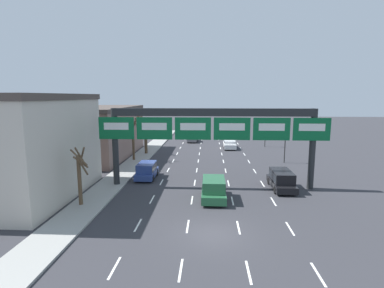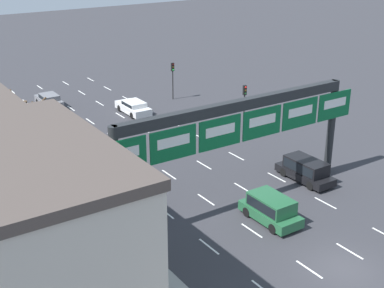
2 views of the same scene
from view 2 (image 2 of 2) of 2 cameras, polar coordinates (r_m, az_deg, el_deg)
name	(u,v)px [view 2 (image 2 of 2)]	position (r m, az deg, el deg)	size (l,w,h in m)	color
ground_plane	(343,269)	(31.75, 15.85, -12.67)	(220.00, 220.00, 0.00)	#333338
lane_dashes	(205,181)	(40.34, 1.39, -3.98)	(10.02, 67.00, 0.01)	white
sign_gantry	(239,124)	(35.33, 5.05, 2.09)	(20.81, 0.70, 7.34)	#232628
car_white	(133,107)	(55.38, -6.26, 3.97)	(1.92, 4.72, 1.36)	silver
suv_blue	(133,199)	(35.99, -6.35, -5.86)	(1.83, 4.09, 1.64)	navy
car_grey	(49,100)	(59.23, -15.00, 4.55)	(1.80, 4.41, 1.42)	slate
suv_black	(306,169)	(40.97, 12.02, -2.60)	(1.87, 4.71, 1.71)	black
suv_green	(271,208)	(34.96, 8.41, -6.72)	(1.98, 4.26, 1.77)	#235B38
traffic_light_near_gantry	(173,73)	(59.38, -2.07, 7.54)	(0.30, 0.35, 4.13)	black
traffic_light_mid_block	(245,98)	(49.77, 5.63, 4.85)	(0.30, 0.35, 4.39)	black
tree_bare_closest	(148,251)	(27.46, -4.70, -11.31)	(1.11, 1.41, 4.55)	brown
tree_bare_second	(26,124)	(45.39, -17.29, 2.06)	(2.13, 2.09, 5.60)	brown
tree_bare_third	(38,137)	(41.00, -16.15, 0.76)	(2.01, 2.22, 6.10)	brown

